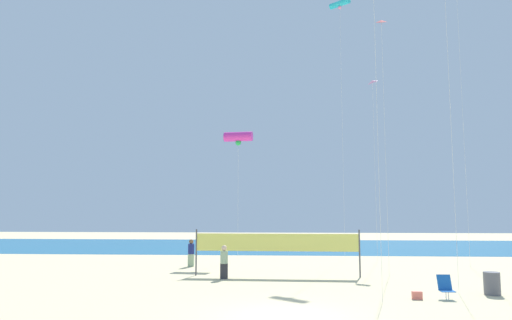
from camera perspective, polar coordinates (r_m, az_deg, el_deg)
name	(u,v)px	position (r m, az deg, el deg)	size (l,w,h in m)	color
ground_plane	(284,317)	(15.61, 3.40, -18.59)	(120.00, 120.00, 0.00)	beige
ocean_band	(285,246)	(46.15, 3.57, -10.45)	(120.00, 20.00, 0.01)	#1E6B99
beachgoer_navy_shirt	(191,252)	(29.24, -7.94, -11.07)	(0.38, 0.38, 1.64)	#99B28C
beachgoer_sage_shirt	(224,261)	(23.79, -3.92, -12.21)	(0.38, 0.38, 1.65)	#2D2D33
folding_beach_chair	(446,286)	(19.88, 22.17, -14.13)	(0.52, 0.65, 0.89)	#1959B2
trash_barrel	(492,283)	(21.53, 26.90, -13.32)	(0.63, 0.63, 0.90)	#595960
volleyball_net	(277,244)	(24.60, 2.54, -10.25)	(8.55, 0.28, 2.40)	#4C4C51
beach_handbag	(417,295)	(19.45, 19.10, -15.37)	(0.37, 0.19, 0.30)	#EA7260
kite_pink_diamond	(372,83)	(33.80, 14.02, 9.08)	(0.97, 0.97, 12.55)	silver
kite_magenta_tube	(238,137)	(33.21, -2.18, 2.81)	(2.10, 0.92, 8.97)	silver
kite_red_diamond	(382,31)	(27.23, 15.12, 15.00)	(0.49, 0.50, 13.81)	silver
kite_cyan_tube	(340,5)	(37.48, 10.21, 18.18)	(1.54, 1.36, 19.12)	silver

